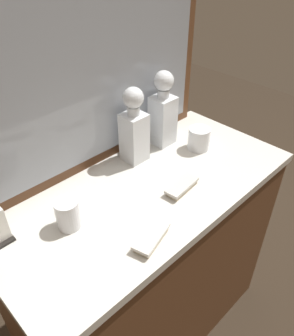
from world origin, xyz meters
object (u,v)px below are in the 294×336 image
crystal_decanter_front (163,115)px  crystal_tumbler_right (68,215)px  crystal_decanter_far_left (134,132)px  napkin_holder (0,229)px  silver_brush_front (182,187)px  silver_brush_far_right (151,238)px  crystal_tumbler_far_right (199,140)px

crystal_decanter_front → crystal_tumbler_right: crystal_decanter_front is taller
crystal_decanter_front → crystal_tumbler_right: (-0.53, -0.13, -0.08)m
crystal_decanter_far_left → napkin_holder: size_ratio=2.58×
silver_brush_front → silver_brush_far_right: size_ratio=0.97×
crystal_decanter_far_left → crystal_tumbler_far_right: (0.23, -0.12, -0.08)m
crystal_tumbler_far_right → silver_brush_front: 0.27m
crystal_tumbler_right → napkin_holder: (-0.17, 0.08, 0.00)m
napkin_holder → silver_brush_far_right: bearing=-44.8°
crystal_decanter_far_left → crystal_tumbler_right: crystal_decanter_far_left is taller
crystal_decanter_front → crystal_tumbler_far_right: bearing=-62.5°
silver_brush_far_right → crystal_decanter_front: bearing=40.1°
crystal_tumbler_right → silver_brush_far_right: 0.25m
crystal_tumbler_far_right → crystal_decanter_far_left: bearing=151.6°
silver_brush_front → napkin_holder: 0.56m
crystal_decanter_far_left → crystal_tumbler_far_right: bearing=-28.4°
crystal_decanter_front → crystal_tumbler_right: bearing=-166.5°
crystal_tumbler_far_right → silver_brush_front: bearing=-153.2°
crystal_decanter_front → silver_brush_far_right: (-0.40, -0.34, -0.11)m
silver_brush_far_right → napkin_holder: napkin_holder is taller
crystal_decanter_far_left → crystal_decanter_front: crystal_decanter_front is taller
crystal_tumbler_far_right → napkin_holder: (-0.76, 0.09, 0.01)m
silver_brush_far_right → crystal_tumbler_right: bearing=121.7°
crystal_decanter_front → silver_brush_front: size_ratio=2.16×
crystal_decanter_front → crystal_tumbler_right: size_ratio=3.19×
crystal_decanter_far_left → crystal_decanter_front: size_ratio=0.96×
silver_brush_front → napkin_holder: bearing=158.5°
crystal_tumbler_right → crystal_decanter_front: bearing=13.5°
silver_brush_front → napkin_holder: size_ratio=1.24×
silver_brush_front → crystal_decanter_front: bearing=56.0°
crystal_decanter_far_left → silver_brush_far_right: bearing=-126.4°
crystal_decanter_far_left → napkin_holder: 0.54m
silver_brush_far_right → napkin_holder: size_ratio=1.28×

